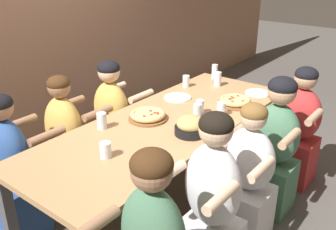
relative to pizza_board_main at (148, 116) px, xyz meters
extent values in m
plane|color=#514C47|center=(0.07, -0.14, -0.81)|extent=(18.00, 18.00, 0.00)
cube|color=tan|center=(0.07, -0.14, -0.05)|extent=(2.41, 0.90, 0.04)
cube|color=#4C4C51|center=(1.22, -0.53, -0.44)|extent=(0.07, 0.07, 0.74)
cube|color=#4C4C51|center=(-1.07, 0.25, -0.44)|extent=(0.07, 0.07, 0.74)
cube|color=#4C4C51|center=(1.22, 0.25, -0.44)|extent=(0.07, 0.07, 0.74)
cylinder|color=brown|center=(0.00, 0.00, -0.02)|extent=(0.30, 0.30, 0.02)
torus|color=#DBB26B|center=(0.00, 0.00, 0.01)|extent=(0.27, 0.27, 0.04)
cylinder|color=#E5C675|center=(0.00, 0.00, 0.00)|extent=(0.22, 0.22, 0.03)
cylinder|color=#C6422D|center=(0.05, -0.06, 0.02)|extent=(0.02, 0.02, 0.01)
cylinder|color=#C6422D|center=(-0.06, -0.02, 0.02)|extent=(0.02, 0.02, 0.01)
cylinder|color=#C6422D|center=(0.04, 0.01, 0.02)|extent=(0.02, 0.02, 0.01)
cylinder|color=#C6422D|center=(0.03, -0.04, 0.02)|extent=(0.02, 0.02, 0.01)
cylinder|color=#C6422D|center=(0.03, -0.07, 0.02)|extent=(0.02, 0.02, 0.01)
cylinder|color=#C6422D|center=(-0.01, -0.04, 0.02)|extent=(0.02, 0.02, 0.01)
cylinder|color=brown|center=(0.68, -0.38, -0.02)|extent=(0.29, 0.29, 0.02)
torus|color=#DBB26B|center=(0.68, -0.38, 0.01)|extent=(0.26, 0.26, 0.04)
cylinder|color=#E5C675|center=(0.68, -0.38, 0.00)|extent=(0.21, 0.21, 0.03)
cylinder|color=#C6422D|center=(0.64, -0.35, 0.02)|extent=(0.02, 0.02, 0.01)
cylinder|color=#C6422D|center=(0.67, -0.45, 0.02)|extent=(0.02, 0.02, 0.01)
cylinder|color=#C6422D|center=(0.75, -0.36, 0.02)|extent=(0.02, 0.02, 0.01)
cylinder|color=#C6422D|center=(0.65, -0.35, 0.02)|extent=(0.02, 0.02, 0.01)
cylinder|color=#C6422D|center=(0.61, -0.39, 0.02)|extent=(0.02, 0.02, 0.01)
cylinder|color=#C6422D|center=(0.70, -0.33, 0.02)|extent=(0.02, 0.02, 0.01)
cylinder|color=#C6422D|center=(0.68, -0.36, 0.02)|extent=(0.02, 0.02, 0.01)
cylinder|color=black|center=(0.00, -0.40, 0.00)|extent=(0.23, 0.23, 0.06)
cylinder|color=black|center=(0.16, -0.40, 0.01)|extent=(0.10, 0.02, 0.02)
ellipsoid|color=tan|center=(0.00, -0.40, 0.05)|extent=(0.20, 0.20, 0.11)
cylinder|color=white|center=(0.50, 0.09, -0.03)|extent=(0.24, 0.24, 0.01)
cube|color=#B7B7BC|center=(0.50, 0.09, -0.02)|extent=(0.02, 0.17, 0.01)
cylinder|color=white|center=(1.04, -0.41, -0.03)|extent=(0.22, 0.22, 0.01)
cube|color=#B7B7BC|center=(1.04, -0.41, -0.02)|extent=(0.13, 0.10, 0.01)
cylinder|color=silver|center=(0.41, -0.40, 0.02)|extent=(0.07, 0.07, 0.11)
cylinder|color=silver|center=(0.80, 0.21, 0.02)|extent=(0.07, 0.07, 0.11)
cylinder|color=black|center=(0.80, 0.21, 0.00)|extent=(0.06, 0.06, 0.06)
cylinder|color=silver|center=(1.00, -0.01, 0.04)|extent=(0.07, 0.07, 0.14)
cylinder|color=silver|center=(0.25, -0.28, 0.03)|extent=(0.06, 0.06, 0.11)
cylinder|color=black|center=(0.25, -0.28, 0.01)|extent=(0.05, 0.05, 0.09)
cylinder|color=silver|center=(-0.60, -0.17, 0.02)|extent=(0.07, 0.07, 0.10)
cylinder|color=black|center=(-0.60, -0.17, -0.01)|extent=(0.06, 0.06, 0.05)
cylinder|color=silver|center=(1.19, 0.14, 0.04)|extent=(0.06, 0.06, 0.14)
cylinder|color=black|center=(1.19, 0.14, 0.00)|extent=(0.05, 0.05, 0.06)
cylinder|color=silver|center=(-0.32, 0.16, 0.03)|extent=(0.07, 0.07, 0.12)
cylinder|color=silver|center=(-0.32, 0.16, 0.00)|extent=(0.06, 0.06, 0.06)
cylinder|color=silver|center=(0.34, -0.25, 0.03)|extent=(0.07, 0.07, 0.12)
sphere|color=#9E7051|center=(-0.90, -0.81, 0.27)|extent=(0.19, 0.19, 0.19)
ellipsoid|color=#422814|center=(-0.90, -0.81, 0.30)|extent=(0.20, 0.20, 0.14)
cylinder|color=#9E7051|center=(-1.11, -0.64, 0.02)|extent=(0.28, 0.06, 0.06)
cube|color=gold|center=(0.12, 0.53, -0.59)|extent=(0.32, 0.34, 0.43)
ellipsoid|color=gold|center=(0.12, 0.53, -0.12)|extent=(0.24, 0.36, 0.50)
sphere|color=beige|center=(0.12, 0.53, 0.22)|extent=(0.19, 0.19, 0.19)
ellipsoid|color=black|center=(0.12, 0.53, 0.25)|extent=(0.19, 0.19, 0.13)
cylinder|color=beige|center=(0.32, 0.70, -0.02)|extent=(0.28, 0.06, 0.06)
cylinder|color=beige|center=(0.32, 0.36, -0.02)|extent=(0.28, 0.06, 0.06)
cube|color=#477556|center=(0.57, -0.81, -0.59)|extent=(0.32, 0.34, 0.43)
ellipsoid|color=#477556|center=(0.57, -0.81, -0.13)|extent=(0.24, 0.36, 0.49)
sphere|color=tan|center=(0.57, -0.81, 0.22)|extent=(0.21, 0.21, 0.21)
ellipsoid|color=black|center=(0.57, -0.81, 0.25)|extent=(0.21, 0.21, 0.15)
cylinder|color=tan|center=(0.36, -0.98, -0.03)|extent=(0.28, 0.06, 0.06)
cylinder|color=tan|center=(0.36, -0.64, -0.03)|extent=(0.28, 0.06, 0.06)
cube|color=gold|center=(-0.39, 0.53, -0.59)|extent=(0.32, 0.34, 0.43)
ellipsoid|color=gold|center=(-0.39, 0.53, -0.12)|extent=(0.24, 0.36, 0.52)
sphere|color=#9E7051|center=(-0.39, 0.53, 0.23)|extent=(0.17, 0.17, 0.17)
ellipsoid|color=#422814|center=(-0.39, 0.53, 0.26)|extent=(0.17, 0.17, 0.12)
cylinder|color=#9E7051|center=(-0.18, 0.70, -0.01)|extent=(0.28, 0.06, 0.06)
cylinder|color=#9E7051|center=(-0.18, 0.36, -0.01)|extent=(0.28, 0.06, 0.06)
ellipsoid|color=silver|center=(-0.36, -0.81, -0.10)|extent=(0.24, 0.36, 0.55)
sphere|color=beige|center=(-0.36, -0.81, 0.26)|extent=(0.19, 0.19, 0.19)
ellipsoid|color=black|center=(-0.36, -0.81, 0.29)|extent=(0.20, 0.20, 0.13)
cylinder|color=beige|center=(-0.57, -0.98, 0.01)|extent=(0.28, 0.06, 0.06)
cylinder|color=beige|center=(-0.57, -0.64, 0.01)|extent=(0.28, 0.06, 0.06)
cube|color=#2D5193|center=(-0.86, 0.53, -0.59)|extent=(0.32, 0.34, 0.43)
ellipsoid|color=#2D5193|center=(-0.86, 0.53, -0.12)|extent=(0.24, 0.36, 0.50)
sphere|color=#9E7051|center=(-0.86, 0.53, 0.21)|extent=(0.18, 0.18, 0.18)
cylinder|color=#9E7051|center=(-0.65, 0.70, -0.02)|extent=(0.28, 0.06, 0.06)
cylinder|color=#9E7051|center=(-0.65, 0.36, -0.02)|extent=(0.28, 0.06, 0.06)
cube|color=#B22D2D|center=(1.08, -0.81, -0.59)|extent=(0.32, 0.34, 0.43)
ellipsoid|color=#B22D2D|center=(1.08, -0.81, -0.14)|extent=(0.24, 0.36, 0.47)
sphere|color=tan|center=(1.08, -0.81, 0.18)|extent=(0.19, 0.19, 0.19)
ellipsoid|color=black|center=(1.08, -0.81, 0.22)|extent=(0.19, 0.19, 0.13)
cylinder|color=tan|center=(0.87, -0.98, -0.05)|extent=(0.28, 0.06, 0.06)
cylinder|color=tan|center=(0.87, -0.64, -0.05)|extent=(0.28, 0.06, 0.06)
cube|color=silver|center=(0.11, -0.81, -0.59)|extent=(0.32, 0.34, 0.43)
ellipsoid|color=silver|center=(0.11, -0.81, -0.14)|extent=(0.24, 0.36, 0.46)
sphere|color=beige|center=(0.11, -0.81, 0.17)|extent=(0.18, 0.18, 0.18)
ellipsoid|color=brown|center=(0.11, -0.81, 0.20)|extent=(0.18, 0.18, 0.12)
cylinder|color=beige|center=(-0.09, -0.98, -0.06)|extent=(0.28, 0.06, 0.06)
cylinder|color=beige|center=(-0.09, -0.64, -0.06)|extent=(0.28, 0.06, 0.06)
camera|label=1|loc=(-1.96, -1.73, 1.15)|focal=40.00mm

